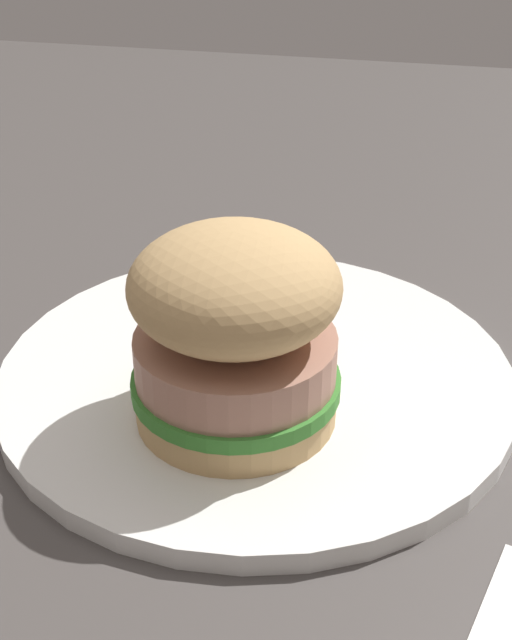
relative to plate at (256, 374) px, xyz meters
The scene contains 4 objects.
ground_plane 0.02m from the plate, 115.04° to the right, with size 1.60×1.60×0.00m, color #47423F.
plate is the anchor object (origin of this frame).
sandwich 0.07m from the plate, ahead, with size 0.11×0.11×0.10m.
fries_pile 0.07m from the plate, 163.54° to the right, with size 0.11×0.09×0.01m.
Camera 1 is at (0.40, 0.11, 0.27)m, focal length 46.96 mm.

